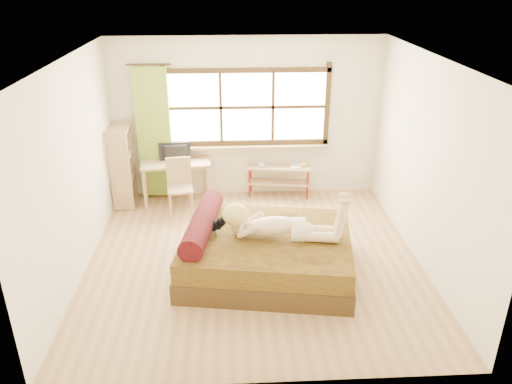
{
  "coord_description": "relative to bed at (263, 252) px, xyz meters",
  "views": [
    {
      "loc": [
        -0.28,
        -5.88,
        3.67
      ],
      "look_at": [
        0.04,
        0.2,
        0.92
      ],
      "focal_mm": 35.0,
      "sensor_mm": 36.0,
      "label": 1
    }
  ],
  "objects": [
    {
      "name": "book",
      "position": [
        0.63,
        2.37,
        0.26
      ],
      "size": [
        0.21,
        0.27,
        0.02
      ],
      "primitive_type": "imported",
      "rotation": [
        0.0,
        0.0,
        -0.14
      ],
      "color": "gray",
      "rests_on": "pipe_shelf"
    },
    {
      "name": "wall_front",
      "position": [
        -0.11,
        -1.95,
        1.06
      ],
      "size": [
        4.5,
        0.0,
        4.5
      ],
      "primitive_type": "plane",
      "rotation": [
        -1.57,
        0.0,
        0.0
      ],
      "color": "silver",
      "rests_on": "floor"
    },
    {
      "name": "chair",
      "position": [
        -1.23,
        1.88,
        0.2
      ],
      "size": [
        0.45,
        0.45,
        0.89
      ],
      "rotation": [
        0.0,
        0.0,
        0.12
      ],
      "color": "#A8775B",
      "rests_on": "floor"
    },
    {
      "name": "bed",
      "position": [
        0.0,
        0.0,
        0.0
      ],
      "size": [
        2.4,
        2.04,
        0.82
      ],
      "rotation": [
        0.0,
        0.0,
        -0.16
      ],
      "color": "#321F0F",
      "rests_on": "floor"
    },
    {
      "name": "pipe_shelf",
      "position": [
        0.44,
        2.37,
        0.11
      ],
      "size": [
        1.12,
        0.42,
        0.62
      ],
      "rotation": [
        0.0,
        0.0,
        -0.14
      ],
      "color": "#A8775B",
      "rests_on": "floor"
    },
    {
      "name": "wall_left",
      "position": [
        -2.36,
        0.3,
        1.06
      ],
      "size": [
        0.0,
        4.5,
        4.5
      ],
      "primitive_type": "plane",
      "rotation": [
        1.57,
        0.0,
        1.57
      ],
      "color": "silver",
      "rests_on": "floor"
    },
    {
      "name": "kitten",
      "position": [
        -0.67,
        0.09,
        0.38
      ],
      "size": [
        0.34,
        0.18,
        0.26
      ],
      "primitive_type": null,
      "rotation": [
        0.0,
        0.0,
        -0.16
      ],
      "color": "black",
      "rests_on": "bed"
    },
    {
      "name": "monitor",
      "position": [
        -1.32,
        2.3,
        0.57
      ],
      "size": [
        0.53,
        0.13,
        0.3
      ],
      "primitive_type": "imported",
      "rotation": [
        0.0,
        0.0,
        3.27
      ],
      "color": "black",
      "rests_on": "desk"
    },
    {
      "name": "curtain",
      "position": [
        -1.66,
        2.43,
        0.86
      ],
      "size": [
        0.55,
        0.1,
        2.2
      ],
      "primitive_type": "cube",
      "color": "olive",
      "rests_on": "wall_back"
    },
    {
      "name": "wall_right",
      "position": [
        2.14,
        0.3,
        1.06
      ],
      "size": [
        0.0,
        4.5,
        4.5
      ],
      "primitive_type": "plane",
      "rotation": [
        1.57,
        0.0,
        -1.57
      ],
      "color": "silver",
      "rests_on": "floor"
    },
    {
      "name": "floor",
      "position": [
        -0.11,
        0.3,
        -0.29
      ],
      "size": [
        4.5,
        4.5,
        0.0
      ],
      "primitive_type": "plane",
      "color": "#9E754C",
      "rests_on": "ground"
    },
    {
      "name": "desk",
      "position": [
        -1.32,
        2.25,
        0.33
      ],
      "size": [
        1.2,
        0.66,
        0.71
      ],
      "rotation": [
        0.0,
        0.0,
        0.12
      ],
      "color": "#A8775B",
      "rests_on": "floor"
    },
    {
      "name": "cup",
      "position": [
        0.13,
        2.37,
        0.3
      ],
      "size": [
        0.13,
        0.13,
        0.09
      ],
      "primitive_type": "imported",
      "rotation": [
        0.0,
        0.0,
        -0.14
      ],
      "color": "gray",
      "rests_on": "pipe_shelf"
    },
    {
      "name": "window",
      "position": [
        -0.11,
        2.52,
        1.22
      ],
      "size": [
        2.8,
        0.16,
        1.46
      ],
      "color": "#FFEDBF",
      "rests_on": "wall_back"
    },
    {
      "name": "bookshelf",
      "position": [
        -2.19,
        2.19,
        0.39
      ],
      "size": [
        0.37,
        0.61,
        1.35
      ],
      "rotation": [
        0.0,
        0.0,
        0.06
      ],
      "color": "#A8775B",
      "rests_on": "floor"
    },
    {
      "name": "wall_back",
      "position": [
        -0.11,
        2.55,
        1.06
      ],
      "size": [
        4.5,
        0.0,
        4.5
      ],
      "primitive_type": "plane",
      "rotation": [
        1.57,
        0.0,
        0.0
      ],
      "color": "silver",
      "rests_on": "floor"
    },
    {
      "name": "ceiling",
      "position": [
        -0.11,
        0.3,
        2.41
      ],
      "size": [
        4.5,
        4.5,
        0.0
      ],
      "primitive_type": "plane",
      "rotation": [
        3.14,
        0.0,
        0.0
      ],
      "color": "white",
      "rests_on": "wall_back"
    },
    {
      "name": "woman",
      "position": [
        0.2,
        -0.06,
        0.57
      ],
      "size": [
        1.56,
        0.66,
        0.65
      ],
      "primitive_type": null,
      "rotation": [
        0.0,
        0.0,
        -0.16
      ],
      "color": "#DDB58E",
      "rests_on": "bed"
    }
  ]
}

